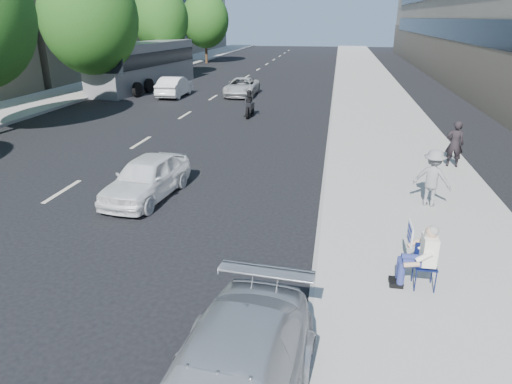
% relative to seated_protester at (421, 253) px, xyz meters
% --- Properties ---
extents(ground, '(160.00, 160.00, 0.00)m').
position_rel_seated_protester_xyz_m(ground, '(-3.43, 1.89, -0.87)').
color(ground, black).
rests_on(ground, ground).
extents(near_sidewalk, '(5.00, 120.00, 0.15)m').
position_rel_seated_protester_xyz_m(near_sidewalk, '(0.57, 21.89, -0.80)').
color(near_sidewalk, '#A8A49D').
rests_on(near_sidewalk, ground).
extents(far_sidewalk, '(4.50, 120.00, 0.15)m').
position_rel_seated_protester_xyz_m(far_sidewalk, '(-20.18, 21.89, -0.80)').
color(far_sidewalk, '#A8A49D').
rests_on(far_sidewalk, ground).
extents(tree_far_c, '(6.00, 6.00, 8.47)m').
position_rel_seated_protester_xyz_m(tree_far_c, '(-17.13, 19.89, 4.15)').
color(tree_far_c, '#382616').
rests_on(tree_far_c, ground).
extents(tree_far_d, '(4.80, 4.80, 7.65)m').
position_rel_seated_protester_xyz_m(tree_far_d, '(-17.13, 31.89, 4.01)').
color(tree_far_d, '#382616').
rests_on(tree_far_d, ground).
extents(tree_far_e, '(5.40, 5.40, 7.89)m').
position_rel_seated_protester_xyz_m(tree_far_e, '(-17.13, 45.89, 3.91)').
color(tree_far_e, '#382616').
rests_on(tree_far_e, ground).
extents(seated_protester, '(0.83, 1.12, 1.31)m').
position_rel_seated_protester_xyz_m(seated_protester, '(0.00, 0.00, 0.00)').
color(seated_protester, '#121C50').
rests_on(seated_protester, near_sidewalk).
extents(jogger, '(1.18, 0.95, 1.59)m').
position_rel_seated_protester_xyz_m(jogger, '(0.96, 4.32, 0.07)').
color(jogger, gray).
rests_on(jogger, near_sidewalk).
extents(pedestrian_woman, '(0.63, 0.44, 1.62)m').
position_rel_seated_protester_xyz_m(pedestrian_woman, '(2.37, 8.16, 0.09)').
color(pedestrian_woman, black).
rests_on(pedestrian_woman, near_sidewalk).
extents(white_sedan_near, '(1.85, 3.80, 1.25)m').
position_rel_seated_protester_xyz_m(white_sedan_near, '(-7.12, 3.89, -0.25)').
color(white_sedan_near, white).
rests_on(white_sedan_near, ground).
extents(white_sedan_mid, '(1.50, 4.11, 1.35)m').
position_rel_seated_protester_xyz_m(white_sedan_mid, '(-12.60, 21.88, -0.20)').
color(white_sedan_mid, white).
rests_on(white_sedan_mid, ground).
extents(white_sedan_far, '(2.01, 4.29, 1.19)m').
position_rel_seated_protester_xyz_m(white_sedan_far, '(-8.18, 22.95, -0.28)').
color(white_sedan_far, silver).
rests_on(white_sedan_far, ground).
extents(motorcycle, '(0.70, 2.04, 1.42)m').
position_rel_seated_protester_xyz_m(motorcycle, '(-6.33, 16.10, -0.24)').
color(motorcycle, black).
rests_on(motorcycle, ground).
extents(bus, '(3.95, 12.30, 3.30)m').
position_rel_seated_protester_xyz_m(bus, '(-16.20, 25.61, 0.76)').
color(bus, slate).
rests_on(bus, ground).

